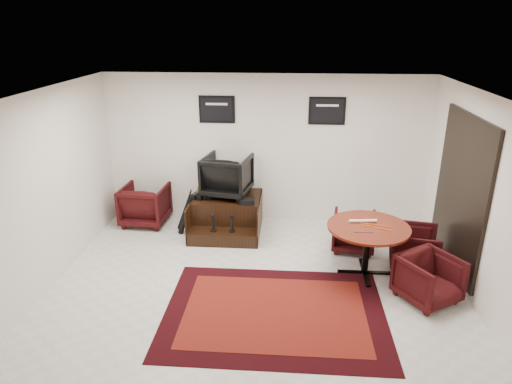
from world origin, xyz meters
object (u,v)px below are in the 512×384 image
shine_podium (227,215)px  shine_chair (227,174)px  table_chair_back (354,230)px  armchair_side (145,203)px  meeting_table (368,232)px  table_chair_window (415,245)px  table_chair_corner (429,277)px

shine_podium → shine_chair: shine_chair is taller
table_chair_back → shine_podium: bearing=-6.5°
armchair_side → meeting_table: armchair_side is taller
shine_chair → table_chair_back: size_ratio=1.18×
shine_chair → armchair_side: 1.72m
shine_podium → table_chair_back: 2.32m
table_chair_window → table_chair_corner: table_chair_corner is taller
armchair_side → meeting_table: bearing=161.3°
shine_chair → table_chair_back: 2.46m
table_chair_corner → shine_podium: bearing=113.0°
shine_podium → shine_chair: (0.00, 0.14, 0.76)m
shine_podium → table_chair_window: table_chair_window is taller
shine_podium → meeting_table: (2.33, -1.41, 0.41)m
table_chair_back → table_chair_corner: bearing=127.8°
table_chair_window → table_chair_back: bearing=69.2°
table_chair_corner → table_chair_window: bearing=54.1°
armchair_side → table_chair_back: 3.92m
armchair_side → table_chair_corner: armchair_side is taller
meeting_table → table_chair_window: meeting_table is taller
table_chair_corner → table_chair_back: bearing=86.5°
meeting_table → table_chair_back: 0.89m
shine_chair → table_chair_back: bearing=172.7°
shine_chair → table_chair_window: bearing=168.9°
table_chair_window → table_chair_corner: bearing=-173.0°
armchair_side → meeting_table: (3.92, -1.60, 0.29)m
shine_podium → table_chair_back: table_chair_back is taller
shine_podium → table_chair_corner: bearing=-34.0°
shine_podium → shine_chair: 0.78m
table_chair_back → table_chair_window: table_chair_window is taller
table_chair_back → table_chair_window: bearing=157.7°
meeting_table → shine_podium: bearing=148.8°
armchair_side → table_chair_back: (3.84, -0.78, -0.07)m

